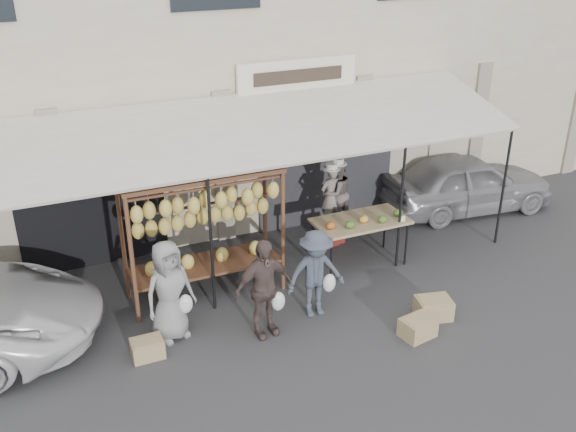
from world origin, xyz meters
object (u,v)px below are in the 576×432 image
(produce_table, at_px, (361,222))
(customer_right, at_px, (316,274))
(vendor_left, at_px, (331,196))
(crate_far, at_px, (147,348))
(sedan, at_px, (467,183))
(crate_near_b, at_px, (433,308))
(banana_rack, at_px, (203,211))
(crate_near_a, at_px, (418,328))
(customer_mid, at_px, (263,288))
(vendor_right, at_px, (337,193))
(customer_left, at_px, (169,291))

(produce_table, xyz_separation_m, customer_right, (-1.46, -1.12, -0.12))
(vendor_left, relative_size, crate_far, 2.59)
(sedan, bearing_deg, crate_near_b, 141.96)
(banana_rack, relative_size, crate_near_a, 5.14)
(produce_table, xyz_separation_m, customer_mid, (-2.42, -1.29, -0.06))
(vendor_left, relative_size, customer_right, 0.80)
(banana_rack, distance_m, vendor_left, 2.93)
(vendor_left, relative_size, vendor_right, 0.95)
(vendor_left, distance_m, vendor_right, 0.16)
(vendor_right, distance_m, crate_near_b, 3.12)
(customer_mid, xyz_separation_m, crate_near_b, (2.65, -0.69, -0.64))
(vendor_left, bearing_deg, vendor_right, -171.81)
(vendor_right, height_order, customer_mid, vendor_right)
(banana_rack, height_order, customer_mid, banana_rack)
(vendor_left, xyz_separation_m, customer_right, (-1.34, -2.09, -0.27))
(vendor_right, distance_m, crate_far, 4.82)
(banana_rack, relative_size, vendor_right, 2.06)
(customer_mid, bearing_deg, produce_table, 20.10)
(customer_mid, bearing_deg, crate_near_a, -33.71)
(vendor_left, relative_size, crate_near_b, 2.18)
(customer_left, xyz_separation_m, customer_right, (2.26, -0.33, -0.06))
(crate_far, bearing_deg, banana_rack, 44.06)
(customer_right, bearing_deg, sedan, 30.62)
(produce_table, xyz_separation_m, crate_near_b, (0.24, -1.98, -0.70))
(vendor_left, distance_m, customer_right, 2.50)
(customer_right, bearing_deg, customer_left, 176.30)
(produce_table, relative_size, vendor_right, 1.35)
(customer_mid, bearing_deg, crate_near_b, -22.57)
(vendor_right, bearing_deg, crate_near_a, 70.62)
(produce_table, height_order, customer_right, customer_right)
(customer_left, xyz_separation_m, crate_near_b, (3.96, -1.19, -0.64))
(banana_rack, distance_m, produce_table, 2.96)
(customer_mid, distance_m, customer_right, 0.97)
(produce_table, distance_m, customer_mid, 2.74)
(banana_rack, bearing_deg, customer_mid, -72.04)
(vendor_right, distance_m, customer_mid, 3.36)
(crate_near_a, bearing_deg, crate_far, 163.31)
(crate_near_b, bearing_deg, vendor_right, 94.01)
(produce_table, bearing_deg, banana_rack, 177.42)
(vendor_left, bearing_deg, crate_far, 20.85)
(crate_far, bearing_deg, crate_near_a, -16.69)
(crate_far, bearing_deg, customer_left, 37.13)
(banana_rack, bearing_deg, produce_table, -2.58)
(vendor_right, xyz_separation_m, sedan, (3.30, 0.20, -0.41))
(customer_left, height_order, crate_near_b, customer_left)
(vendor_right, xyz_separation_m, customer_mid, (-2.44, -2.29, -0.24))
(customer_left, relative_size, customer_right, 1.08)
(produce_table, relative_size, vendor_left, 1.43)
(crate_near_b, xyz_separation_m, crate_far, (-4.43, 0.84, -0.03))
(customer_mid, bearing_deg, customer_left, 151.21)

